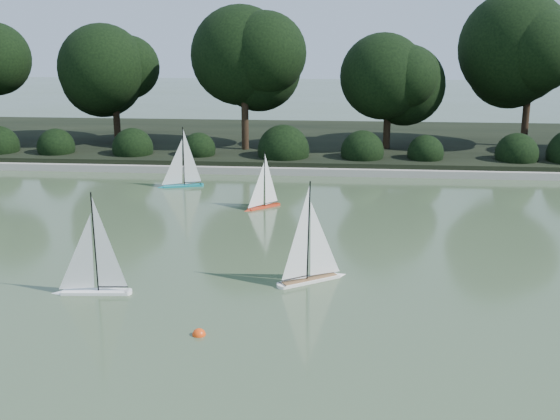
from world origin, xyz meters
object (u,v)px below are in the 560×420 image
object	(u,v)px
race_buoy	(199,335)
sailboat_white_a	(88,277)
sailboat_orange	(261,199)
sailboat_teal	(179,177)
sailboat_white_b	(315,264)

from	to	relation	value
race_buoy	sailboat_white_a	bearing A→B (deg)	146.49
sailboat_orange	race_buoy	xyz separation A→B (m)	(-0.08, -6.22, -0.20)
sailboat_teal	race_buoy	bearing A→B (deg)	-75.35
sailboat_white_a	race_buoy	bearing A→B (deg)	-33.51
sailboat_teal	sailboat_white_a	bearing A→B (deg)	-88.03
sailboat_white_b	sailboat_teal	world-z (taller)	sailboat_white_b
sailboat_orange	sailboat_teal	size ratio (longest dim) A/B	0.84
sailboat_white_b	sailboat_teal	xyz separation A→B (m)	(-3.47, 5.98, -0.02)
sailboat_white_b	sailboat_orange	world-z (taller)	sailboat_white_b
sailboat_white_b	sailboat_orange	xyz separation A→B (m)	(-1.30, 4.18, -0.06)
sailboat_orange	sailboat_teal	distance (m)	2.82
sailboat_white_b	race_buoy	world-z (taller)	sailboat_white_b
sailboat_white_b	race_buoy	distance (m)	2.47
sailboat_white_a	sailboat_white_b	bearing A→B (deg)	14.03
sailboat_white_b	race_buoy	xyz separation A→B (m)	(-1.37, -2.04, -0.26)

